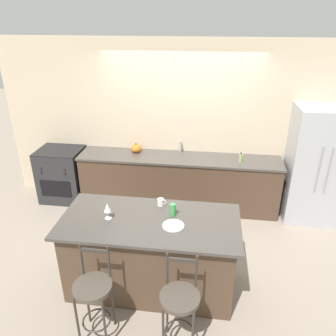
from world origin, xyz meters
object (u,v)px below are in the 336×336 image
at_px(pumpkin_decoration, 136,148).
at_px(refrigerator, 316,165).
at_px(oven_range, 63,174).
at_px(tumbler_cup, 173,210).
at_px(wine_glass, 107,208).
at_px(coffee_mug, 161,202).
at_px(bar_stool_far, 180,305).
at_px(bar_stool_near, 94,294).
at_px(dinner_plate, 173,225).
at_px(soap_bottle, 241,158).

bearing_deg(pumpkin_decoration, refrigerator, -2.92).
distance_m(refrigerator, oven_range, 4.17).
bearing_deg(pumpkin_decoration, tumbler_cup, -65.52).
relative_size(refrigerator, wine_glass, 9.49).
relative_size(refrigerator, coffee_mug, 16.99).
relative_size(bar_stool_far, pumpkin_decoration, 5.87).
xyz_separation_m(wine_glass, pumpkin_decoration, (-0.14, 2.01, -0.10)).
height_order(bar_stool_near, coffee_mug, bar_stool_near).
xyz_separation_m(dinner_plate, tumbler_cup, (-0.03, 0.20, 0.06)).
bearing_deg(refrigerator, wine_glass, -145.48).
height_order(wine_glass, coffee_mug, wine_glass).
xyz_separation_m(bar_stool_far, tumbler_cup, (-0.18, 0.89, 0.47)).
bearing_deg(soap_bottle, oven_range, 178.97).
xyz_separation_m(oven_range, soap_bottle, (3.01, -0.05, 0.51)).
xyz_separation_m(bar_stool_near, coffee_mug, (0.50, 1.07, 0.44)).
xyz_separation_m(bar_stool_near, bar_stool_far, (0.84, -0.02, 0.00)).
height_order(dinner_plate, soap_bottle, soap_bottle).
relative_size(coffee_mug, pumpkin_decoration, 0.61).
bearing_deg(wine_glass, tumbler_cup, 12.35).
height_order(refrigerator, tumbler_cup, refrigerator).
distance_m(dinner_plate, tumbler_cup, 0.22).
xyz_separation_m(bar_stool_near, wine_glass, (-0.04, 0.72, 0.53)).
relative_size(dinner_plate, wine_glass, 1.24).
distance_m(oven_range, wine_glass, 2.46).
bearing_deg(tumbler_cup, dinner_plate, -81.03).
bearing_deg(bar_stool_far, pumpkin_decoration, 110.44).
distance_m(oven_range, pumpkin_decoration, 1.41).
distance_m(oven_range, soap_bottle, 3.05).
height_order(bar_stool_far, pumpkin_decoration, pumpkin_decoration).
xyz_separation_m(dinner_plate, soap_bottle, (0.83, 1.89, 0.02)).
height_order(oven_range, bar_stool_near, bar_stool_near).
xyz_separation_m(dinner_plate, pumpkin_decoration, (-0.88, 2.06, 0.03)).
relative_size(bar_stool_near, soap_bottle, 6.42).
bearing_deg(pumpkin_decoration, dinner_plate, -66.95).
height_order(tumbler_cup, pumpkin_decoration, tumbler_cup).
bearing_deg(dinner_plate, tumbler_cup, 98.97).
height_order(dinner_plate, wine_glass, wine_glass).
xyz_separation_m(tumbler_cup, soap_bottle, (0.86, 1.68, -0.04)).
bearing_deg(dinner_plate, oven_range, 138.36).
relative_size(dinner_plate, pumpkin_decoration, 1.34).
bearing_deg(refrigerator, bar_stool_near, -135.88).
bearing_deg(tumbler_cup, refrigerator, 40.46).
bearing_deg(tumbler_cup, soap_bottle, 62.92).
height_order(refrigerator, wine_glass, refrigerator).
distance_m(refrigerator, wine_glass, 3.29).
height_order(bar_stool_far, dinner_plate, bar_stool_far).
bearing_deg(soap_bottle, tumbler_cup, -117.08).
distance_m(oven_range, coffee_mug, 2.57).
relative_size(bar_stool_near, pumpkin_decoration, 5.87).
xyz_separation_m(tumbler_cup, pumpkin_decoration, (-0.84, 1.85, -0.04)).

